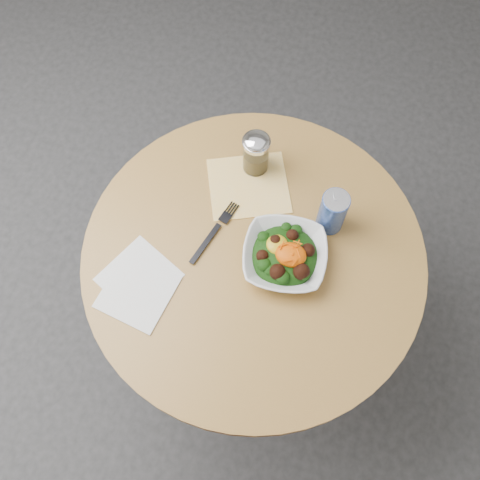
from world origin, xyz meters
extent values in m
plane|color=#2B2B2D|center=(0.00, 0.00, 0.00)|extent=(6.00, 6.00, 0.00)
cylinder|color=black|center=(0.00, 0.00, 0.01)|extent=(0.52, 0.52, 0.03)
cylinder|color=black|center=(0.00, 0.00, 0.35)|extent=(0.10, 0.10, 0.71)
cylinder|color=#C79148|center=(0.00, 0.00, 0.73)|extent=(0.90, 0.90, 0.04)
cube|color=#FFA60D|center=(-0.06, 0.19, 0.75)|extent=(0.27, 0.26, 0.00)
cube|color=white|center=(-0.27, -0.14, 0.75)|extent=(0.22, 0.22, 0.00)
cube|color=white|center=(-0.26, -0.18, 0.75)|extent=(0.19, 0.19, 0.00)
imported|color=silver|center=(0.08, 0.00, 0.78)|extent=(0.24, 0.24, 0.05)
ellipsoid|color=black|center=(0.08, 0.00, 0.77)|extent=(0.17, 0.17, 0.06)
ellipsoid|color=gold|center=(0.06, 0.02, 0.80)|extent=(0.06, 0.06, 0.02)
ellipsoid|color=#EB5A05|center=(0.09, 0.00, 0.81)|extent=(0.08, 0.07, 0.04)
cube|color=black|center=(-0.13, -0.01, 0.76)|extent=(0.05, 0.13, 0.00)
cube|color=black|center=(-0.09, 0.09, 0.76)|extent=(0.05, 0.08, 0.00)
cylinder|color=silver|center=(-0.06, 0.26, 0.81)|extent=(0.07, 0.07, 0.11)
cylinder|color=#A4854C|center=(-0.06, 0.26, 0.78)|extent=(0.06, 0.06, 0.06)
cylinder|color=silver|center=(-0.06, 0.26, 0.87)|extent=(0.08, 0.08, 0.01)
ellipsoid|color=silver|center=(-0.06, 0.26, 0.87)|extent=(0.07, 0.07, 0.03)
cylinder|color=navy|center=(0.17, 0.14, 0.82)|extent=(0.07, 0.07, 0.13)
cylinder|color=silver|center=(0.17, 0.14, 0.88)|extent=(0.07, 0.07, 0.00)
cube|color=silver|center=(0.17, 0.14, 0.89)|extent=(0.02, 0.02, 0.00)
camera|label=1|loc=(0.11, -0.54, 2.03)|focal=40.00mm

